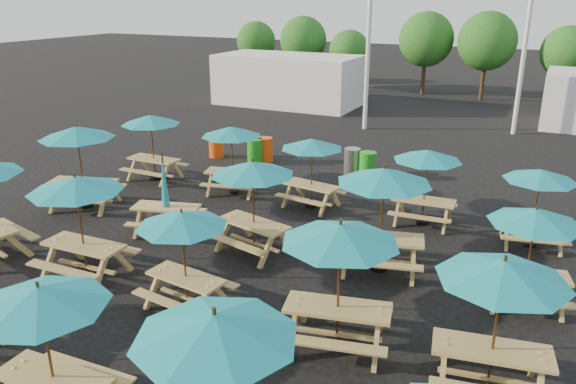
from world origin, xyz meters
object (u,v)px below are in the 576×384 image
at_px(waste_bin_4, 368,165).
at_px(picnic_unit_9, 182,225).
at_px(picnic_unit_10, 253,174).
at_px(picnic_unit_17, 503,279).
at_px(picnic_unit_2, 77,137).
at_px(waste_bin_3, 352,161).
at_px(picnic_unit_5, 76,190).
at_px(picnic_unit_14, 384,182).
at_px(picnic_unit_12, 215,337).
at_px(picnic_unit_15, 427,160).
at_px(picnic_unit_3, 151,124).
at_px(waste_bin_0, 216,145).
at_px(picnic_unit_8, 41,305).
at_px(waste_bin_1, 265,150).
at_px(picnic_unit_6, 166,200).
at_px(waste_bin_2, 255,151).
at_px(picnic_unit_18, 535,223).
at_px(picnic_unit_7, 231,136).
at_px(picnic_unit_11, 312,148).
at_px(picnic_unit_13, 340,241).
at_px(picnic_unit_19, 540,180).

bearing_deg(waste_bin_4, picnic_unit_9, -93.69).
height_order(picnic_unit_9, picnic_unit_10, picnic_unit_10).
bearing_deg(picnic_unit_17, picnic_unit_2, 154.97).
bearing_deg(waste_bin_3, picnic_unit_17, -59.33).
xyz_separation_m(picnic_unit_5, picnic_unit_14, (5.95, 3.22, 0.08)).
bearing_deg(picnic_unit_9, picnic_unit_12, -41.55).
relative_size(picnic_unit_9, picnic_unit_15, 0.98).
bearing_deg(waste_bin_4, picnic_unit_3, -152.78).
bearing_deg(waste_bin_0, picnic_unit_9, -60.34).
distance_m(picnic_unit_8, waste_bin_1, 14.18).
height_order(picnic_unit_3, waste_bin_1, picnic_unit_3).
distance_m(picnic_unit_2, picnic_unit_5, 4.62).
distance_m(waste_bin_0, waste_bin_3, 5.56).
height_order(picnic_unit_5, picnic_unit_6, picnic_unit_5).
height_order(picnic_unit_15, picnic_unit_17, picnic_unit_17).
relative_size(picnic_unit_5, picnic_unit_6, 1.07).
relative_size(picnic_unit_3, waste_bin_4, 2.47).
bearing_deg(waste_bin_2, waste_bin_3, 5.27).
xyz_separation_m(picnic_unit_9, picnic_unit_18, (6.24, 3.13, 0.02)).
bearing_deg(picnic_unit_8, picnic_unit_3, 118.99).
distance_m(picnic_unit_7, picnic_unit_8, 10.39).
bearing_deg(picnic_unit_10, picnic_unit_18, 15.02).
height_order(picnic_unit_9, picnic_unit_15, picnic_unit_15).
distance_m(picnic_unit_5, picnic_unit_14, 6.76).
bearing_deg(picnic_unit_17, picnic_unit_14, 121.33).
bearing_deg(picnic_unit_3, picnic_unit_12, -47.30).
distance_m(picnic_unit_6, picnic_unit_18, 9.03).
distance_m(picnic_unit_8, waste_bin_0, 14.56).
bearing_deg(picnic_unit_11, picnic_unit_18, -19.10).
bearing_deg(picnic_unit_6, picnic_unit_7, 75.46).
bearing_deg(picnic_unit_3, picnic_unit_8, -58.22).
height_order(picnic_unit_5, picnic_unit_12, picnic_unit_12).
height_order(picnic_unit_2, picnic_unit_5, picnic_unit_2).
xyz_separation_m(picnic_unit_9, waste_bin_0, (-5.57, 9.79, -1.36)).
bearing_deg(waste_bin_4, picnic_unit_13, -74.87).
bearing_deg(waste_bin_2, picnic_unit_18, -33.27).
distance_m(picnic_unit_5, picnic_unit_8, 4.72).
height_order(waste_bin_2, waste_bin_3, same).
xyz_separation_m(picnic_unit_6, picnic_unit_13, (6.01, -2.84, 1.18)).
xyz_separation_m(picnic_unit_15, picnic_unit_19, (2.84, -0.25, -0.08)).
xyz_separation_m(picnic_unit_9, picnic_unit_15, (3.34, 6.55, 0.04)).
relative_size(picnic_unit_6, picnic_unit_18, 1.02).
bearing_deg(picnic_unit_12, picnic_unit_10, 101.21).
height_order(picnic_unit_17, waste_bin_2, picnic_unit_17).
xyz_separation_m(picnic_unit_7, picnic_unit_18, (9.03, -3.31, -0.06)).
xyz_separation_m(picnic_unit_2, waste_bin_4, (6.77, 6.47, -1.71)).
height_order(picnic_unit_5, waste_bin_1, picnic_unit_5).
height_order(picnic_unit_11, picnic_unit_14, picnic_unit_14).
height_order(picnic_unit_7, picnic_unit_12, picnic_unit_12).
xyz_separation_m(picnic_unit_6, waste_bin_1, (-0.82, 7.15, -0.46)).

